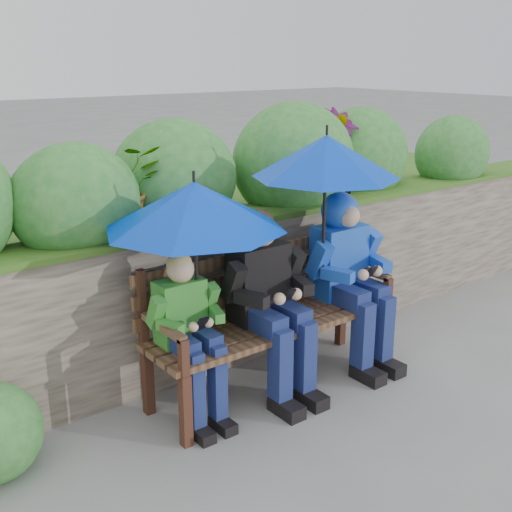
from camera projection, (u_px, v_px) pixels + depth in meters
ground at (266, 406)px, 3.97m from camera, size 60.00×60.00×0.00m
garden_backdrop at (140, 252)px, 5.00m from camera, size 8.00×2.86×1.80m
park_bench at (268, 310)px, 4.11m from camera, size 1.73×0.51×0.91m
boy_left at (189, 328)px, 3.67m from camera, size 0.42×0.49×1.02m
boy_middle at (269, 296)px, 3.97m from camera, size 0.55×0.63×1.19m
boy_right at (348, 265)px, 4.37m from camera, size 0.55×0.67×1.20m
umbrella_left at (195, 206)px, 3.55m from camera, size 1.04×1.04×0.79m
umbrella_right at (326, 157)px, 4.01m from camera, size 0.94×0.94×0.96m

